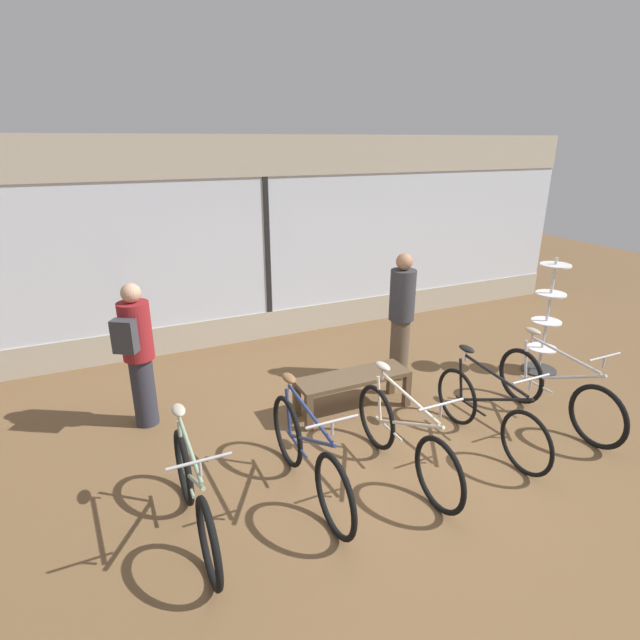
{
  "coord_description": "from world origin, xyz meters",
  "views": [
    {
      "loc": [
        -2.52,
        -3.74,
        3.12
      ],
      "look_at": [
        0.0,
        1.7,
        0.95
      ],
      "focal_mm": 28.0,
      "sensor_mm": 36.0,
      "label": 1
    }
  ],
  "objects_px": {
    "bicycle_far_left": "(194,497)",
    "bicycle_right": "(488,413)",
    "display_bench": "(353,382)",
    "customer_near_rack": "(138,352)",
    "bicycle_far_right": "(556,392)",
    "bicycle_center": "(404,439)",
    "accessory_rack": "(546,326)",
    "customer_by_window": "(401,314)",
    "bicycle_left": "(308,456)"
  },
  "relations": [
    {
      "from": "accessory_rack",
      "to": "customer_by_window",
      "type": "relative_size",
      "value": 0.94
    },
    {
      "from": "display_bench",
      "to": "customer_by_window",
      "type": "distance_m",
      "value": 1.27
    },
    {
      "from": "bicycle_right",
      "to": "bicycle_center",
      "type": "bearing_deg",
      "value": -177.46
    },
    {
      "from": "bicycle_far_left",
      "to": "display_bench",
      "type": "height_order",
      "value": "bicycle_far_left"
    },
    {
      "from": "bicycle_far_left",
      "to": "bicycle_right",
      "type": "bearing_deg",
      "value": 0.25
    },
    {
      "from": "bicycle_far_left",
      "to": "bicycle_far_right",
      "type": "bearing_deg",
      "value": 0.66
    },
    {
      "from": "bicycle_far_left",
      "to": "display_bench",
      "type": "xyz_separation_m",
      "value": [
        2.15,
        1.25,
        0.01
      ]
    },
    {
      "from": "bicycle_right",
      "to": "bicycle_far_right",
      "type": "bearing_deg",
      "value": 1.88
    },
    {
      "from": "bicycle_far_left",
      "to": "bicycle_right",
      "type": "height_order",
      "value": "bicycle_far_left"
    },
    {
      "from": "bicycle_left",
      "to": "accessory_rack",
      "type": "xyz_separation_m",
      "value": [
        4.06,
        1.02,
        0.28
      ]
    },
    {
      "from": "bicycle_far_left",
      "to": "display_bench",
      "type": "distance_m",
      "value": 2.49
    },
    {
      "from": "bicycle_center",
      "to": "accessory_rack",
      "type": "relative_size",
      "value": 1.07
    },
    {
      "from": "bicycle_center",
      "to": "customer_near_rack",
      "type": "xyz_separation_m",
      "value": [
        -2.19,
        2.02,
        0.53
      ]
    },
    {
      "from": "customer_near_rack",
      "to": "customer_by_window",
      "type": "xyz_separation_m",
      "value": [
        3.34,
        -0.19,
        0.01
      ]
    },
    {
      "from": "accessory_rack",
      "to": "customer_by_window",
      "type": "height_order",
      "value": "customer_by_window"
    },
    {
      "from": "bicycle_left",
      "to": "customer_near_rack",
      "type": "relative_size",
      "value": 1.06
    },
    {
      "from": "bicycle_far_left",
      "to": "accessory_rack",
      "type": "relative_size",
      "value": 1.01
    },
    {
      "from": "display_bench",
      "to": "bicycle_far_left",
      "type": "bearing_deg",
      "value": -149.78
    },
    {
      "from": "bicycle_left",
      "to": "bicycle_right",
      "type": "xyz_separation_m",
      "value": [
        2.06,
        -0.07,
        -0.02
      ]
    },
    {
      "from": "bicycle_far_left",
      "to": "customer_by_window",
      "type": "distance_m",
      "value": 3.68
    },
    {
      "from": "bicycle_center",
      "to": "bicycle_left",
      "type": "bearing_deg",
      "value": 172.83
    },
    {
      "from": "customer_by_window",
      "to": "bicycle_left",
      "type": "bearing_deg",
      "value": -141.08
    },
    {
      "from": "bicycle_right",
      "to": "customer_near_rack",
      "type": "height_order",
      "value": "customer_near_rack"
    },
    {
      "from": "bicycle_right",
      "to": "display_bench",
      "type": "distance_m",
      "value": 1.57
    },
    {
      "from": "accessory_rack",
      "to": "customer_near_rack",
      "type": "distance_m",
      "value": 5.36
    },
    {
      "from": "bicycle_right",
      "to": "accessory_rack",
      "type": "bearing_deg",
      "value": 28.72
    },
    {
      "from": "display_bench",
      "to": "customer_near_rack",
      "type": "relative_size",
      "value": 0.83
    },
    {
      "from": "display_bench",
      "to": "customer_near_rack",
      "type": "bearing_deg",
      "value": 162.53
    },
    {
      "from": "display_bench",
      "to": "customer_by_window",
      "type": "bearing_deg",
      "value": 27.98
    },
    {
      "from": "bicycle_right",
      "to": "accessory_rack",
      "type": "xyz_separation_m",
      "value": [
        2.0,
        1.09,
        0.3
      ]
    },
    {
      "from": "accessory_rack",
      "to": "bicycle_center",
      "type": "bearing_deg",
      "value": -159.71
    },
    {
      "from": "bicycle_center",
      "to": "customer_by_window",
      "type": "xyz_separation_m",
      "value": [
        1.15,
        1.83,
        0.54
      ]
    },
    {
      "from": "bicycle_left",
      "to": "customer_by_window",
      "type": "xyz_separation_m",
      "value": [
        2.11,
        1.71,
        0.53
      ]
    },
    {
      "from": "bicycle_center",
      "to": "customer_near_rack",
      "type": "relative_size",
      "value": 1.04
    },
    {
      "from": "bicycle_far_left",
      "to": "bicycle_left",
      "type": "xyz_separation_m",
      "value": [
        1.05,
        0.09,
        0.02
      ]
    },
    {
      "from": "bicycle_left",
      "to": "bicycle_center",
      "type": "distance_m",
      "value": 0.97
    },
    {
      "from": "accessory_rack",
      "to": "bicycle_far_right",
      "type": "bearing_deg",
      "value": -132.01
    },
    {
      "from": "bicycle_left",
      "to": "display_bench",
      "type": "relative_size",
      "value": 1.28
    },
    {
      "from": "accessory_rack",
      "to": "customer_by_window",
      "type": "xyz_separation_m",
      "value": [
        -1.95,
        0.68,
        0.24
      ]
    },
    {
      "from": "bicycle_far_left",
      "to": "display_bench",
      "type": "bearing_deg",
      "value": 30.22
    },
    {
      "from": "bicycle_right",
      "to": "accessory_rack",
      "type": "distance_m",
      "value": 2.3
    },
    {
      "from": "bicycle_far_left",
      "to": "customer_by_window",
      "type": "height_order",
      "value": "customer_by_window"
    },
    {
      "from": "display_bench",
      "to": "bicycle_left",
      "type": "bearing_deg",
      "value": -133.29
    },
    {
      "from": "bicycle_far_right",
      "to": "display_bench",
      "type": "distance_m",
      "value": 2.34
    },
    {
      "from": "accessory_rack",
      "to": "customer_near_rack",
      "type": "xyz_separation_m",
      "value": [
        -5.28,
        0.88,
        0.23
      ]
    },
    {
      "from": "bicycle_far_right",
      "to": "bicycle_left",
      "type": "bearing_deg",
      "value": 179.29
    },
    {
      "from": "bicycle_far_left",
      "to": "bicycle_center",
      "type": "distance_m",
      "value": 2.02
    },
    {
      "from": "bicycle_far_right",
      "to": "customer_near_rack",
      "type": "xyz_separation_m",
      "value": [
        -4.33,
        1.94,
        0.53
      ]
    },
    {
      "from": "bicycle_left",
      "to": "customer_near_rack",
      "type": "height_order",
      "value": "customer_near_rack"
    },
    {
      "from": "bicycle_center",
      "to": "customer_near_rack",
      "type": "bearing_deg",
      "value": 137.28
    }
  ]
}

